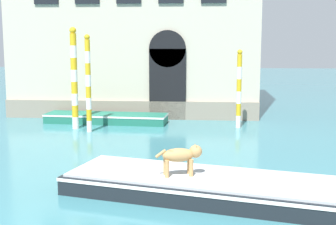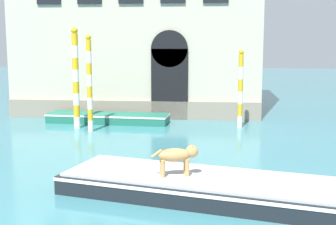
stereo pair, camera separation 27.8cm
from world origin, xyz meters
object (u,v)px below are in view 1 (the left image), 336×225
Objects in this scene: boat_foreground at (212,186)px; mooring_pole_2 at (74,78)px; boat_moored_near_palazzo at (106,118)px; mooring_pole_1 at (239,89)px; mooring_pole_0 at (88,83)px; dog_on_deck at (182,155)px.

boat_foreground is 1.75× the size of mooring_pole_2.
boat_foreground is at bearing -60.61° from boat_moored_near_palazzo.
mooring_pole_1 is 0.78× the size of mooring_pole_2.
mooring_pole_0 reaches higher than boat_moored_near_palazzo.
mooring_pole_1 is (6.01, -0.71, 1.48)m from boat_moored_near_palazzo.
mooring_pole_2 reaches higher than boat_moored_near_palazzo.
mooring_pole_0 reaches higher than boat_foreground.
mooring_pole_2 reaches higher than boat_foreground.
dog_on_deck is at bearing -61.29° from mooring_pole_0.
boat_foreground is 11.09m from boat_moored_near_palazzo.
boat_foreground is 1.33× the size of boat_moored_near_palazzo.
dog_on_deck reaches higher than boat_moored_near_palazzo.
mooring_pole_0 is at bearing 136.85° from boat_foreground.
mooring_pole_0 reaches higher than mooring_pole_1.
boat_foreground is 1.05m from dog_on_deck.
mooring_pole_1 reaches higher than dog_on_deck.
boat_moored_near_palazzo is 2.84m from mooring_pole_0.
dog_on_deck is at bearing -64.15° from boat_moored_near_palazzo.
mooring_pole_1 is (1.97, 9.28, 0.70)m from dog_on_deck.
mooring_pole_0 is at bearing -92.40° from boat_moored_near_palazzo.
mooring_pole_1 is at bearing 96.62° from boat_foreground.
dog_on_deck reaches higher than boat_foreground.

